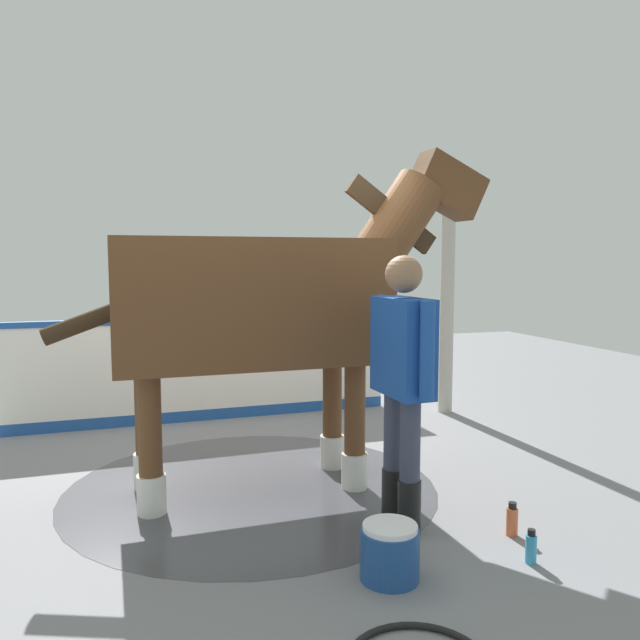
{
  "coord_description": "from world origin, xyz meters",
  "views": [
    {
      "loc": [
        4.93,
        -0.91,
        1.75
      ],
      "look_at": [
        0.84,
        0.39,
        1.33
      ],
      "focal_mm": 35.09,
      "sensor_mm": 36.0,
      "label": 1
    }
  ],
  "objects": [
    {
      "name": "ground_plane",
      "position": [
        0.0,
        0.0,
        -0.01
      ],
      "size": [
        16.0,
        16.0,
        0.02
      ],
      "primitive_type": "cube",
      "color": "gray"
    },
    {
      "name": "wet_patch",
      "position": [
        0.35,
        -0.0,
        0.0
      ],
      "size": [
        2.82,
        2.82,
        0.0
      ],
      "primitive_type": "cylinder",
      "color": "#4C4C54",
      "rests_on": "ground"
    },
    {
      "name": "barrier_wall",
      "position": [
        -1.81,
        -0.05,
        0.52
      ],
      "size": [
        0.16,
        4.1,
        1.13
      ],
      "color": "white",
      "rests_on": "ground"
    },
    {
      "name": "roof_post_near",
      "position": [
        -1.34,
        2.6,
        1.34
      ],
      "size": [
        0.16,
        0.16,
        2.69
      ],
      "primitive_type": "cylinder",
      "color": "#B7B2A8",
      "rests_on": "ground"
    },
    {
      "name": "horse",
      "position": [
        0.35,
        0.13,
        1.43
      ],
      "size": [
        0.96,
        3.41,
        2.62
      ],
      "rotation": [
        0.0,
        0.0,
        1.59
      ],
      "color": "brown",
      "rests_on": "ground"
    },
    {
      "name": "handler",
      "position": [
        1.33,
        0.79,
        1.04
      ],
      "size": [
        0.7,
        0.24,
        1.77
      ],
      "rotation": [
        0.0,
        0.0,
        4.76
      ],
      "color": "black",
      "rests_on": "ground"
    },
    {
      "name": "wash_bucket",
      "position": [
        1.93,
        0.45,
        0.15
      ],
      "size": [
        0.33,
        0.33,
        0.31
      ],
      "color": "#1E478C",
      "rests_on": "ground"
    },
    {
      "name": "bottle_shampoo",
      "position": [
        2.01,
        1.3,
        0.09
      ],
      "size": [
        0.06,
        0.06,
        0.2
      ],
      "color": "#3399CC",
      "rests_on": "ground"
    },
    {
      "name": "bottle_spray",
      "position": [
        1.67,
        1.41,
        0.1
      ],
      "size": [
        0.07,
        0.07,
        0.22
      ],
      "color": "#CC5933",
      "rests_on": "ground"
    }
  ]
}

